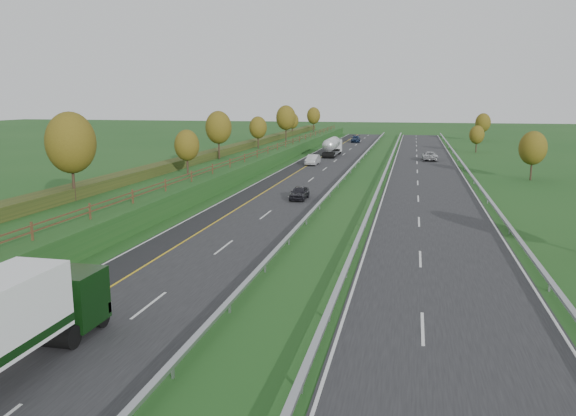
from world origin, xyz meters
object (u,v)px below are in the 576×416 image
(car_dark_near, at_px, (299,193))
(car_silver_mid, at_px, (313,160))
(car_small_far, at_px, (356,139))
(road_tanker, at_px, (332,146))
(car_oncoming, at_px, (430,156))

(car_dark_near, bearing_deg, car_silver_mid, 98.48)
(car_dark_near, relative_size, car_silver_mid, 0.84)
(car_silver_mid, bearing_deg, car_small_far, 89.10)
(car_dark_near, xyz_separation_m, car_small_far, (-2.33, 83.21, 0.09))
(car_small_far, bearing_deg, road_tanker, -95.60)
(road_tanker, relative_size, car_oncoming, 1.99)
(road_tanker, distance_m, car_small_far, 35.09)
(road_tanker, bearing_deg, car_small_far, 88.42)
(car_dark_near, bearing_deg, car_oncoming, 72.27)
(road_tanker, relative_size, car_dark_near, 2.70)
(road_tanker, bearing_deg, car_dark_near, -86.08)
(car_small_far, distance_m, car_oncoming, 43.21)
(car_oncoming, bearing_deg, car_silver_mid, 28.91)
(car_dark_near, distance_m, car_silver_mid, 32.77)
(road_tanker, distance_m, car_silver_mid, 15.74)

